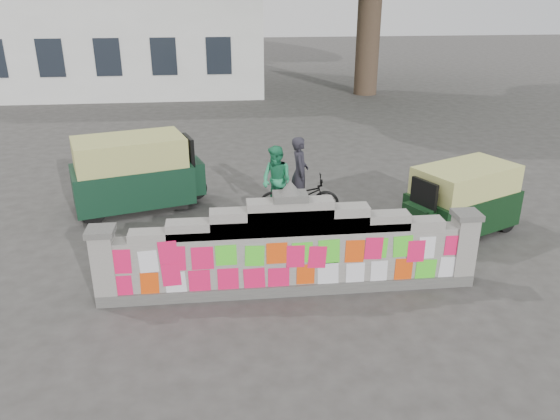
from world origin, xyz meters
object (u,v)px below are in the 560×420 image
Objects in this scene: pedestrian at (277,181)px; rickshaw_right at (461,199)px; rickshaw_left at (135,172)px; cyclist_rider at (300,183)px; cyclist_bike at (299,197)px.

rickshaw_right is at bearing 25.94° from pedestrian.
pedestrian reaches higher than rickshaw_right.
rickshaw_left reaches higher than pedestrian.
rickshaw_left reaches higher than cyclist_rider.
rickshaw_left is at bearing -144.42° from pedestrian.
rickshaw_right is at bearing -106.17° from cyclist_rider.
cyclist_rider reaches higher than cyclist_bike.
rickshaw_left is 1.17× the size of rickshaw_right.
cyclist_rider is at bearing -84.88° from cyclist_bike.
pedestrian is (-0.49, 0.24, -0.01)m from cyclist_rider.
cyclist_rider reaches higher than pedestrian.
rickshaw_left reaches higher than rickshaw_right.
cyclist_bike is 3.46m from rickshaw_right.
rickshaw_left is (-3.71, 0.95, 0.41)m from cyclist_bike.
pedestrian is 0.50× the size of rickshaw_left.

